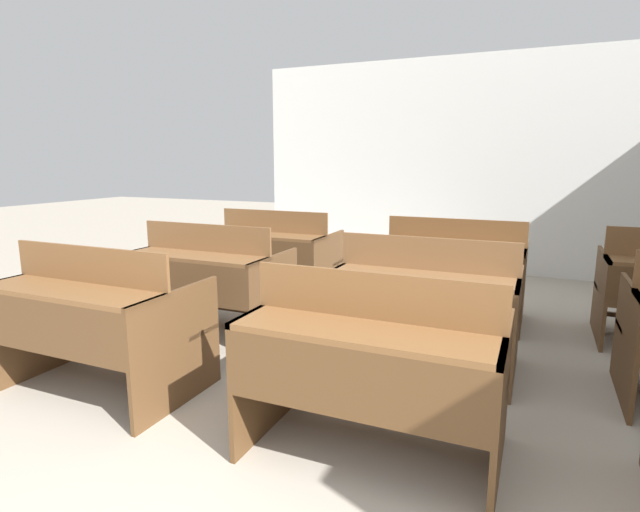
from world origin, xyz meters
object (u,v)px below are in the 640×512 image
object	(u,v)px
bench_front_center	(373,365)
bench_second_center	(426,303)
bench_second_left	(209,279)
bench_third_left	(275,254)
bench_third_center	(453,269)
bench_front_left	(96,319)

from	to	relation	value
bench_front_center	bench_second_center	xyz separation A→B (m)	(0.01, 1.19, 0.00)
bench_second_left	bench_third_left	distance (m)	1.22
bench_second_left	bench_second_center	world-z (taller)	same
bench_third_left	bench_second_left	bearing A→B (deg)	-88.58
bench_third_center	bench_third_left	bearing A→B (deg)	-179.95
bench_second_center	bench_third_left	size ratio (longest dim) A/B	1.00
bench_second_center	bench_third_left	bearing A→B (deg)	147.09
bench_front_center	bench_third_center	bearing A→B (deg)	89.70
bench_third_left	bench_third_center	bearing A→B (deg)	0.05
bench_front_left	bench_third_left	xyz separation A→B (m)	(-0.03, 2.41, 0.00)
bench_second_left	bench_second_center	size ratio (longest dim) A/B	1.00
bench_front_left	bench_front_center	xyz separation A→B (m)	(1.83, 0.01, 0.00)
bench_second_left	bench_third_center	distance (m)	2.21
bench_third_left	bench_second_center	bearing A→B (deg)	-32.91
bench_second_center	bench_third_left	xyz separation A→B (m)	(-1.87, 1.21, 0.00)
bench_third_center	bench_front_left	bearing A→B (deg)	-127.36
bench_front_center	bench_second_left	world-z (taller)	same
bench_front_center	bench_second_left	distance (m)	2.17
bench_third_left	bench_front_left	bearing A→B (deg)	-89.29
bench_third_left	bench_third_center	distance (m)	1.87
bench_front_left	bench_second_left	size ratio (longest dim) A/B	1.00
bench_front_center	bench_second_center	world-z (taller)	same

